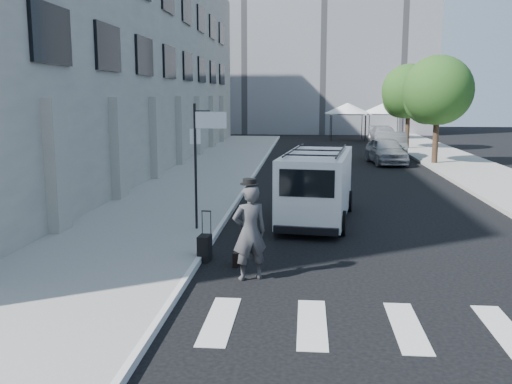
% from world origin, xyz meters
% --- Properties ---
extents(ground, '(120.00, 120.00, 0.00)m').
position_xyz_m(ground, '(0.00, 0.00, 0.00)').
color(ground, black).
rests_on(ground, ground).
extents(sidewalk_left, '(4.50, 48.00, 0.15)m').
position_xyz_m(sidewalk_left, '(-4.25, 16.00, 0.07)').
color(sidewalk_left, gray).
rests_on(sidewalk_left, ground).
extents(sidewalk_right, '(4.00, 56.00, 0.15)m').
position_xyz_m(sidewalk_right, '(9.00, 20.00, 0.07)').
color(sidewalk_right, gray).
rests_on(sidewalk_right, ground).
extents(building_left, '(10.00, 44.00, 12.00)m').
position_xyz_m(building_left, '(-11.50, 18.00, 6.00)').
color(building_left, gray).
rests_on(building_left, ground).
extents(building_far, '(22.00, 12.00, 25.00)m').
position_xyz_m(building_far, '(2.00, 50.00, 12.50)').
color(building_far, slate).
rests_on(building_far, ground).
extents(sign_pole, '(1.03, 0.07, 3.50)m').
position_xyz_m(sign_pole, '(-2.36, 3.20, 2.65)').
color(sign_pole, black).
rests_on(sign_pole, sidewalk_left).
extents(tree_near, '(3.80, 3.83, 6.03)m').
position_xyz_m(tree_near, '(7.50, 20.15, 3.97)').
color(tree_near, black).
rests_on(tree_near, ground).
extents(tree_far, '(3.80, 3.83, 6.03)m').
position_xyz_m(tree_far, '(7.50, 29.15, 3.97)').
color(tree_far, black).
rests_on(tree_far, ground).
extents(tent_left, '(4.00, 4.00, 3.20)m').
position_xyz_m(tent_left, '(4.00, 38.00, 2.71)').
color(tent_left, black).
rests_on(tent_left, ground).
extents(tent_right, '(4.00, 4.00, 3.20)m').
position_xyz_m(tent_right, '(7.20, 38.50, 2.71)').
color(tent_right, black).
rests_on(tent_right, ground).
extents(businessman, '(0.88, 0.75, 2.05)m').
position_xyz_m(businessman, '(-0.71, -0.70, 1.03)').
color(businessman, '#3C3B3E').
rests_on(businessman, ground).
extents(briefcase, '(0.18, 0.45, 0.34)m').
position_xyz_m(briefcase, '(-1.08, 0.27, 0.17)').
color(briefcase, black).
rests_on(briefcase, ground).
extents(suitcase, '(0.30, 0.45, 1.18)m').
position_xyz_m(suitcase, '(-1.90, 0.57, 0.31)').
color(suitcase, black).
rests_on(suitcase, ground).
extents(cargo_van, '(2.52, 5.81, 2.14)m').
position_xyz_m(cargo_van, '(0.82, 5.31, 1.11)').
color(cargo_van, silver).
rests_on(cargo_van, ground).
extents(parked_car_a, '(2.21, 4.59, 1.51)m').
position_xyz_m(parked_car_a, '(5.00, 20.48, 0.75)').
color(parked_car_a, '#97999E').
rests_on(parked_car_a, ground).
extents(parked_car_b, '(2.35, 5.16, 1.64)m').
position_xyz_m(parked_car_b, '(5.61, 22.59, 0.82)').
color(parked_car_b, '#4E5255').
rests_on(parked_car_b, ground).
extents(parked_car_c, '(2.23, 5.05, 1.44)m').
position_xyz_m(parked_car_c, '(6.52, 33.08, 0.72)').
color(parked_car_c, '#9B9CA2').
rests_on(parked_car_c, ground).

